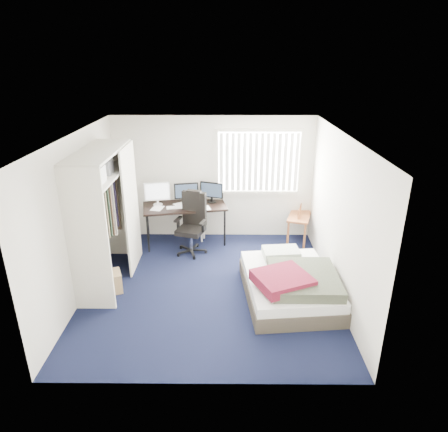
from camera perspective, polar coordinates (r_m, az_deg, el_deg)
ground at (r=6.70m, az=-1.98°, el=-10.10°), size 4.20×4.20×0.00m
room_shell at (r=6.04m, az=-2.17°, el=2.14°), size 4.20×4.20×4.20m
window_assembly at (r=7.99m, az=4.99°, el=7.67°), size 1.72×0.09×1.32m
closet at (r=6.63m, az=-16.63°, el=1.58°), size 0.64×1.84×2.22m
desk at (r=7.97m, az=-5.65°, el=1.73°), size 1.74×1.06×1.26m
office_chair at (r=7.68m, az=-4.56°, el=-1.89°), size 0.71×0.71×1.20m
footstool at (r=8.26m, az=-3.83°, el=-2.11°), size 0.36×0.31×0.26m
nightstand at (r=8.26m, az=10.72°, el=-0.24°), size 0.62×0.90×0.74m
bed at (r=6.38m, az=9.46°, el=-9.48°), size 1.50×1.90×0.60m
pine_box at (r=6.77m, az=-16.32°, el=-9.10°), size 0.53×0.46×0.33m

